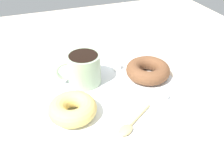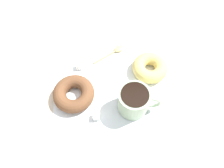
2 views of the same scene
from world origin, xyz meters
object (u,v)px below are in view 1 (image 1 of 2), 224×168
object	(u,v)px
sugar_cube	(163,95)
donut_near_cup	(73,109)
spoon	(129,126)
sugar_cube_extra	(117,66)
coffee_cup	(83,68)
donut_far	(147,69)

from	to	relation	value
sugar_cube	donut_near_cup	bearing A→B (deg)	-4.38
spoon	sugar_cube_extra	xyz separation A→B (cm)	(-5.67, -21.98, 0.52)
coffee_cup	donut_far	xyz separation A→B (cm)	(-16.36, 2.90, -2.14)
coffee_cup	spoon	bearing A→B (deg)	102.93
donut_near_cup	sugar_cube	xyz separation A→B (cm)	(-21.06, 1.61, -1.01)
spoon	sugar_cube	distance (cm)	12.65
donut_near_cup	coffee_cup	bearing A→B (deg)	-115.77
spoon	donut_near_cup	bearing A→B (deg)	-37.33
donut_near_cup	spoon	world-z (taller)	donut_near_cup
donut_far	spoon	size ratio (longest dim) A/B	1.11
coffee_cup	sugar_cube_extra	xyz separation A→B (cm)	(-10.04, -2.98, -3.07)
spoon	sugar_cube	world-z (taller)	sugar_cube
coffee_cup	spoon	distance (cm)	19.82
spoon	sugar_cube_extra	size ratio (longest dim) A/B	5.60
sugar_cube_extra	donut_near_cup	bearing A→B (deg)	42.85
donut_far	sugar_cube_extra	size ratio (longest dim) A/B	6.22
coffee_cup	sugar_cube_extra	size ratio (longest dim) A/B	6.13
donut_far	spoon	distance (cm)	20.13
coffee_cup	sugar_cube	distance (cm)	20.53
spoon	sugar_cube_extra	world-z (taller)	sugar_cube_extra
donut_near_cup	sugar_cube_extra	distance (cm)	21.25
coffee_cup	donut_near_cup	world-z (taller)	coffee_cup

